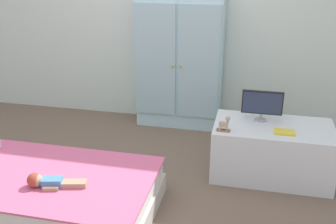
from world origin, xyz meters
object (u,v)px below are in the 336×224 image
(doll, at_px, (46,181))
(wardrobe, at_px, (179,62))
(book_yellow, at_px, (284,132))
(tv_monitor, at_px, (262,104))
(rocking_horse_toy, at_px, (225,124))
(bed, at_px, (38,192))
(tv_stand, at_px, (271,151))

(doll, bearing_deg, wardrobe, 73.69)
(doll, xyz_separation_m, book_yellow, (1.55, 0.86, 0.13))
(tv_monitor, height_order, rocking_horse_toy, tv_monitor)
(book_yellow, bearing_deg, wardrobe, 136.13)
(bed, height_order, book_yellow, book_yellow)
(tv_monitor, relative_size, rocking_horse_toy, 2.59)
(tv_stand, height_order, book_yellow, book_yellow)
(doll, relative_size, tv_monitor, 1.18)
(doll, relative_size, book_yellow, 2.54)
(wardrobe, relative_size, tv_monitor, 4.20)
(doll, relative_size, tv_stand, 0.41)
(doll, height_order, tv_stand, tv_stand)
(bed, distance_m, book_yellow, 1.88)
(doll, distance_m, tv_stand, 1.78)
(tv_monitor, height_order, book_yellow, tv_monitor)
(wardrobe, bearing_deg, bed, -111.92)
(tv_monitor, distance_m, book_yellow, 0.31)
(wardrobe, height_order, rocking_horse_toy, wardrobe)
(rocking_horse_toy, bearing_deg, tv_monitor, 45.03)
(book_yellow, bearing_deg, rocking_horse_toy, -172.06)
(tv_monitor, distance_m, rocking_horse_toy, 0.40)
(rocking_horse_toy, height_order, book_yellow, rocking_horse_toy)
(rocking_horse_toy, bearing_deg, doll, -144.11)
(tv_stand, xyz_separation_m, rocking_horse_toy, (-0.38, -0.18, 0.28))
(tv_monitor, xyz_separation_m, book_yellow, (0.18, -0.21, -0.14))
(doll, distance_m, book_yellow, 1.78)
(bed, bearing_deg, rocking_horse_toy, 28.21)
(bed, relative_size, wardrobe, 1.22)
(tv_stand, relative_size, book_yellow, 6.18)
(wardrobe, xyz_separation_m, tv_monitor, (0.84, -0.77, -0.10))
(wardrobe, height_order, tv_monitor, wardrobe)
(wardrobe, relative_size, book_yellow, 9.00)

